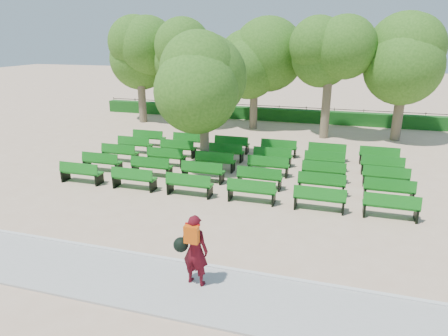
# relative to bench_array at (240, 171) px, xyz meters

# --- Properties ---
(ground) EXTENTS (120.00, 120.00, 0.00)m
(ground) POSITION_rel_bench_array_xyz_m (-1.27, -1.73, -0.10)
(ground) COLOR tan
(paving) EXTENTS (30.00, 2.20, 0.06)m
(paving) POSITION_rel_bench_array_xyz_m (-1.27, -9.13, -0.07)
(paving) COLOR #A9A9A4
(paving) RESTS_ON ground
(curb) EXTENTS (30.00, 0.12, 0.10)m
(curb) POSITION_rel_bench_array_xyz_m (-1.27, -7.98, -0.05)
(curb) COLOR silver
(curb) RESTS_ON ground
(hedge) EXTENTS (26.00, 0.70, 0.90)m
(hedge) POSITION_rel_bench_array_xyz_m (-1.27, 12.27, 0.35)
(hedge) COLOR #155016
(hedge) RESTS_ON ground
(fence) EXTENTS (26.00, 0.10, 1.02)m
(fence) POSITION_rel_bench_array_xyz_m (-1.27, 12.67, -0.10)
(fence) COLOR black
(fence) RESTS_ON ground
(tree_line) EXTENTS (21.80, 6.80, 7.04)m
(tree_line) POSITION_rel_bench_array_xyz_m (-1.27, 8.27, -0.10)
(tree_line) COLOR #35681C
(tree_line) RESTS_ON ground
(bench_array) EXTENTS (1.89, 0.72, 1.17)m
(bench_array) POSITION_rel_bench_array_xyz_m (0.00, 0.00, 0.00)
(bench_array) COLOR #137118
(bench_array) RESTS_ON ground
(tree_among) EXTENTS (4.04, 4.04, 5.68)m
(tree_among) POSITION_rel_bench_array_xyz_m (-1.79, 0.13, 3.74)
(tree_among) COLOR brown
(tree_among) RESTS_ON ground
(person) EXTENTS (0.91, 0.57, 1.89)m
(person) POSITION_rel_bench_array_xyz_m (1.06, -8.82, 0.94)
(person) COLOR #4B0A13
(person) RESTS_ON ground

